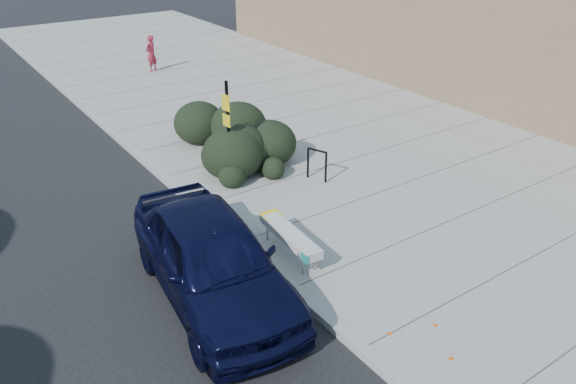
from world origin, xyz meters
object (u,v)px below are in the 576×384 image
Objects in this scene: bench at (290,235)px; sign_post at (228,124)px; bike_rack at (317,162)px; pedestrian at (151,53)px; sedan_navy at (213,258)px.

sign_post reaches higher than bench.
bike_rack is 0.57× the size of pedestrian.
sign_post is at bearing 63.55° from sedan_navy.
sign_post is 5.03m from sedan_navy.
sedan_navy is (-1.87, -0.16, 0.25)m from bench.
pedestrian is (3.37, 15.24, 0.31)m from bench.
bench is at bearing -111.46° from sign_post.
sedan_navy is at bearing -170.87° from bench.
sedan_navy is 16.27m from pedestrian.
bench is 4.21m from sign_post.
sedan_navy reaches higher than pedestrian.
bench is at bearing 48.31° from pedestrian.
bike_rack is at bearing 47.68° from bench.
sedan_navy is at bearing 42.00° from pedestrian.
sedan_navy reaches higher than bike_rack.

